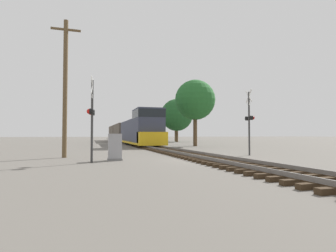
% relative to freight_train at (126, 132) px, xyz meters
% --- Properties ---
extents(ground_plane, '(400.00, 400.00, 0.00)m').
position_rel_freight_train_xyz_m(ground_plane, '(0.00, -34.80, -1.92)').
color(ground_plane, '#666059').
extents(rail_track_bed, '(2.60, 160.00, 0.31)m').
position_rel_freight_train_xyz_m(rail_track_bed, '(0.00, -34.80, -1.78)').
color(rail_track_bed, '#382819').
rests_on(rail_track_bed, ground).
extents(freight_train, '(3.08, 45.91, 4.42)m').
position_rel_freight_train_xyz_m(freight_train, '(0.00, 0.00, 0.00)').
color(freight_train, '#33384C').
rests_on(freight_train, ground).
extents(crossing_signal_near, '(0.41, 1.01, 4.42)m').
position_rel_freight_train_xyz_m(crossing_signal_near, '(-6.36, -34.48, 0.57)').
color(crossing_signal_near, '#333333').
rests_on(crossing_signal_near, ground).
extents(crossing_signal_far, '(0.45, 1.01, 4.60)m').
position_rel_freight_train_xyz_m(crossing_signal_far, '(4.24, -32.61, 0.61)').
color(crossing_signal_far, '#333333').
rests_on(crossing_signal_far, ground).
extents(relay_cabinet, '(0.80, 0.52, 1.49)m').
position_rel_freight_train_xyz_m(relay_cabinet, '(-5.09, -33.55, -1.18)').
color(relay_cabinet, slate).
rests_on(relay_cabinet, ground).
extents(utility_pole, '(1.80, 0.27, 8.74)m').
position_rel_freight_train_xyz_m(utility_pole, '(-7.96, -30.81, 2.60)').
color(utility_pole, brown).
rests_on(utility_pole, ground).
extents(tree_far_right, '(5.15, 5.15, 8.51)m').
position_rel_freight_train_xyz_m(tree_far_right, '(6.50, -17.41, 3.99)').
color(tree_far_right, brown).
rests_on(tree_far_right, ground).
extents(tree_mid_background, '(6.53, 6.53, 8.77)m').
position_rel_freight_train_xyz_m(tree_mid_background, '(10.60, 2.07, 3.58)').
color(tree_mid_background, brown).
rests_on(tree_mid_background, ground).
extents(tree_deep_background, '(5.23, 5.23, 8.21)m').
position_rel_freight_train_xyz_m(tree_deep_background, '(12.36, 8.21, 3.67)').
color(tree_deep_background, brown).
rests_on(tree_deep_background, ground).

